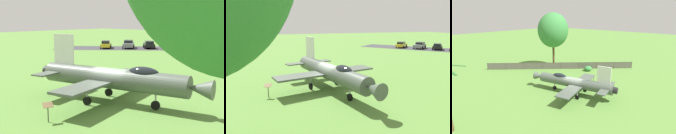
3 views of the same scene
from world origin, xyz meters
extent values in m
plane|color=#568438|center=(0.00, 0.00, 0.00)|extent=(200.00, 200.00, 0.00)
cube|color=#38383D|center=(-31.23, -22.46, 0.00)|extent=(26.35, 29.53, 0.00)
cylinder|color=#4C564C|center=(0.00, 0.00, 1.74)|extent=(3.78, 11.12, 1.44)
cone|color=#4C564C|center=(-1.32, 5.99, 1.74)|extent=(1.54, 1.83, 1.23)
cylinder|color=black|center=(1.24, -5.65, 1.74)|extent=(0.97, 0.77, 0.86)
ellipsoid|color=black|center=(-0.52, 2.38, 2.35)|extent=(1.35, 2.34, 0.84)
cube|color=white|center=(0.90, -4.11, 3.59)|extent=(0.52, 1.79, 2.25)
cube|color=#4C564C|center=(-2.63, -1.14, 1.56)|extent=(4.49, 2.74, 0.16)
cube|color=#4C564C|center=(2.87, 0.06, 1.56)|extent=(4.49, 2.74, 0.16)
cube|color=#4C564C|center=(-0.58, -4.89, 1.88)|extent=(1.99, 1.46, 0.10)
cube|color=#4C564C|center=(2.58, -4.19, 1.88)|extent=(1.99, 1.46, 0.10)
cylinder|color=#A5A8AD|center=(-0.71, 3.24, 0.95)|extent=(0.12, 0.12, 1.29)
cylinder|color=black|center=(-0.71, 3.24, 0.30)|extent=(0.30, 0.62, 0.60)
cylinder|color=#A5A8AD|center=(-1.15, -1.39, 0.95)|extent=(0.12, 0.12, 1.29)
cylinder|color=black|center=(-1.15, -1.39, 0.30)|extent=(0.30, 0.62, 0.60)
cylinder|color=#A5A8AD|center=(1.63, -0.78, 0.95)|extent=(0.12, 0.12, 1.29)
cylinder|color=black|center=(1.63, -0.78, 0.30)|extent=(0.30, 0.62, 0.60)
cylinder|color=#333333|center=(5.46, 0.14, 0.45)|extent=(0.06, 0.06, 0.90)
cube|color=olive|center=(5.46, 0.14, 1.02)|extent=(0.70, 0.57, 0.25)
cylinder|color=black|center=(-33.23, -17.66, 0.32)|extent=(0.65, 0.55, 0.64)
cube|color=black|center=(-32.62, -20.77, 0.63)|extent=(4.29, 4.17, 0.62)
cube|color=black|center=(-32.38, -20.55, 1.18)|extent=(2.63, 2.60, 0.50)
cylinder|color=black|center=(-33.00, -22.38, 0.32)|extent=(0.62, 0.60, 0.64)
cylinder|color=black|center=(-34.25, -21.04, 0.32)|extent=(0.62, 0.60, 0.64)
cylinder|color=black|center=(-30.99, -20.51, 0.32)|extent=(0.62, 0.60, 0.64)
cylinder|color=black|center=(-32.24, -19.17, 0.32)|extent=(0.62, 0.60, 0.64)
cube|color=slate|center=(-30.11, -23.81, 0.67)|extent=(4.94, 4.38, 0.69)
cube|color=black|center=(-30.41, -24.04, 1.27)|extent=(2.94, 2.78, 0.52)
cylinder|color=black|center=(-29.45, -22.10, 0.32)|extent=(0.64, 0.56, 0.64)
cylinder|color=black|center=(-28.28, -23.66, 0.32)|extent=(0.64, 0.56, 0.64)
cylinder|color=black|center=(-31.94, -23.96, 0.32)|extent=(0.64, 0.56, 0.64)
cylinder|color=black|center=(-30.78, -25.52, 0.32)|extent=(0.64, 0.56, 0.64)
cube|color=gold|center=(-27.32, -27.19, 0.64)|extent=(4.73, 4.40, 0.64)
cube|color=black|center=(-27.04, -26.94, 1.21)|extent=(2.83, 2.72, 0.49)
cylinder|color=black|center=(-27.94, -28.87, 0.32)|extent=(0.63, 0.58, 0.64)
cylinder|color=black|center=(-29.08, -27.53, 0.32)|extent=(0.63, 0.58, 0.64)
cylinder|color=black|center=(-25.57, -26.84, 0.32)|extent=(0.63, 0.58, 0.64)
cylinder|color=black|center=(-26.71, -25.51, 0.32)|extent=(0.63, 0.58, 0.64)
camera|label=1|loc=(15.29, 14.37, 5.97)|focal=49.29mm
camera|label=2|loc=(5.55, 18.33, 6.20)|focal=34.18mm
camera|label=3|loc=(-19.11, -14.52, 11.14)|focal=28.75mm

